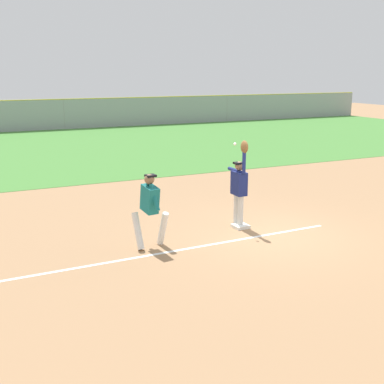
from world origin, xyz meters
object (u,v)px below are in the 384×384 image
at_px(baseball, 235,144).
at_px(parked_car_tan, 143,111).
at_px(parked_car_black, 64,114).
at_px(fielder, 239,185).
at_px(first_base, 240,226).
at_px(runner, 150,206).

xyz_separation_m(baseball, parked_car_tan, (7.86, 28.93, -1.52)).
height_order(parked_car_black, parked_car_tan, same).
height_order(fielder, parked_car_tan, fielder).
bearing_deg(first_base, runner, -171.53).
xyz_separation_m(first_base, fielder, (0.00, 0.11, 1.08)).
bearing_deg(parked_car_black, runner, -99.16).
distance_m(fielder, runner, 2.67).
height_order(runner, parked_car_black, runner).
bearing_deg(fielder, parked_car_tan, -104.76).
bearing_deg(parked_car_tan, runner, -113.48).
distance_m(parked_car_black, parked_car_tan, 6.48).
relative_size(fielder, parked_car_tan, 0.50).
distance_m(first_base, runner, 2.82).
xyz_separation_m(fielder, runner, (-2.62, -0.50, -0.12)).
xyz_separation_m(fielder, parked_car_tan, (7.66, 28.85, -0.45)).
height_order(first_base, parked_car_tan, parked_car_tan).
distance_m(first_base, baseball, 2.16).
xyz_separation_m(runner, parked_car_black, (3.81, 29.52, -0.32)).
xyz_separation_m(first_base, baseball, (-0.20, 0.03, 2.15)).
xyz_separation_m(first_base, parked_car_tan, (7.66, 28.96, 0.63)).
bearing_deg(parked_car_tan, fielder, -109.04).
height_order(fielder, runner, fielder).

